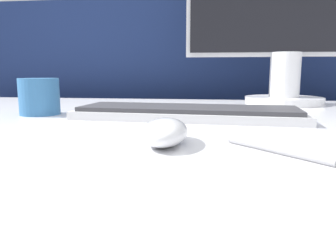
# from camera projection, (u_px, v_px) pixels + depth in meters

# --- Properties ---
(partition_panel) EXTENTS (5.00, 0.03, 1.11)m
(partition_panel) POSITION_uv_depth(u_px,v_px,m) (190.00, 149.00, 1.26)
(partition_panel) COLOR navy
(partition_panel) RESTS_ON ground_plane
(computer_mouse_near) EXTENTS (0.06, 0.11, 0.03)m
(computer_mouse_near) POSITION_uv_depth(u_px,v_px,m) (165.00, 132.00, 0.41)
(computer_mouse_near) COLOR white
(computer_mouse_near) RESTS_ON desk
(keyboard) EXTENTS (0.45, 0.17, 0.02)m
(keyboard) POSITION_uv_depth(u_px,v_px,m) (188.00, 113.00, 0.64)
(keyboard) COLOR silver
(keyboard) RESTS_ON desk
(monitor) EXTENTS (0.56, 0.22, 0.47)m
(monitor) POSITION_uv_depth(u_px,v_px,m) (288.00, 15.00, 0.90)
(monitor) COLOR white
(monitor) RESTS_ON desk
(mug) EXTENTS (0.08, 0.08, 0.08)m
(mug) POSITION_uv_depth(u_px,v_px,m) (39.00, 96.00, 0.70)
(mug) COLOR teal
(mug) RESTS_ON desk
(pen) EXTENTS (0.10, 0.11, 0.01)m
(pen) POSITION_uv_depth(u_px,v_px,m) (276.00, 150.00, 0.37)
(pen) COLOR #99999E
(pen) RESTS_ON desk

